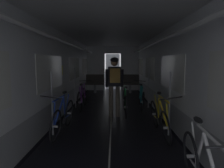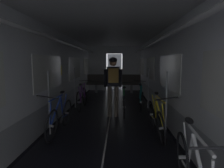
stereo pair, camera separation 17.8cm
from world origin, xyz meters
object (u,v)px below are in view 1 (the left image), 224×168
bicycle_teal (141,98)px  person_cyclist_aisle (114,80)px  bicycle_green_in_aisle (125,102)px  bicycle_blue (63,117)px  bench_seat_far_right (130,82)px  bicycle_yellow (160,118)px  bicycle_purple (82,98)px  bench_seat_far_left (95,82)px

bicycle_teal → person_cyclist_aisle: person_cyclist_aisle is taller
bicycle_green_in_aisle → bicycle_blue: bearing=-131.7°
bench_seat_far_right → bicycle_yellow: 5.95m
bicycle_purple → bench_seat_far_left: bearing=88.4°
bicycle_blue → bicycle_purple: 2.33m
bench_seat_far_left → bicycle_teal: 4.02m
bicycle_yellow → bicycle_teal: size_ratio=1.00×
bicycle_yellow → bicycle_green_in_aisle: bearing=111.1°
person_cyclist_aisle → bench_seat_far_left: bearing=102.4°
bicycle_purple → person_cyclist_aisle: bearing=-40.9°
bench_seat_far_left → bicycle_yellow: (1.98, -5.95, -0.19)m
bicycle_teal → person_cyclist_aisle: bearing=-133.7°
bicycle_teal → bicycle_purple: (-2.01, -0.02, 0.00)m
bicycle_teal → person_cyclist_aisle: 1.50m
bicycle_teal → bicycle_purple: bicycle_teal is taller
bicycle_purple → bicycle_green_in_aisle: 1.57m
bench_seat_far_left → bench_seat_far_right: 1.80m
bench_seat_far_left → bicycle_purple: size_ratio=0.58×
bench_seat_far_right → bicycle_green_in_aisle: size_ratio=0.58×
bicycle_yellow → bicycle_purple: size_ratio=1.00×
bicycle_purple → bicycle_green_in_aisle: bicycle_purple is taller
bench_seat_far_right → bicycle_purple: (-1.90, -3.55, -0.18)m
bench_seat_far_left → bicycle_teal: bearing=-61.6°
person_cyclist_aisle → bicycle_green_in_aisle: bearing=39.4°
bicycle_yellow → bicycle_purple: bicycle_yellow is taller
bicycle_blue → bicycle_teal: (2.07, 2.35, 0.00)m
bicycle_purple → bicycle_teal: bearing=0.5°
bench_seat_far_left → bench_seat_far_right: bearing=0.0°
bench_seat_far_right → person_cyclist_aisle: (-0.81, -4.50, 0.50)m
bench_seat_far_right → bicycle_blue: same height
bench_seat_far_left → bicycle_blue: 5.89m
bench_seat_far_left → bench_seat_far_right: (1.80, 0.00, 0.00)m
bench_seat_far_left → bicycle_yellow: bicycle_yellow is taller
bench_seat_far_left → bicycle_yellow: size_ratio=0.58×
bicycle_blue → person_cyclist_aisle: size_ratio=0.98×
bicycle_purple → person_cyclist_aisle: person_cyclist_aisle is taller
bicycle_green_in_aisle → bicycle_purple: bearing=154.3°
person_cyclist_aisle → bicycle_green_in_aisle: (0.32, 0.27, -0.69)m
bicycle_yellow → bicycle_teal: 2.41m
bicycle_yellow → bicycle_purple: bearing=130.9°
bicycle_purple → bench_seat_far_right: bearing=61.9°
bicycle_blue → person_cyclist_aisle: 1.93m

